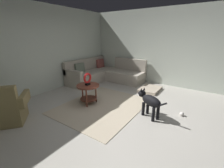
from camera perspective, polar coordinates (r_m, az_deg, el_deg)
ground_plane at (r=3.62m, az=3.96°, el=-12.64°), size 6.00×6.00×0.10m
wall_back at (r=5.25m, az=-25.19°, el=11.58°), size 6.00×0.12×2.70m
wall_right at (r=5.86m, az=19.36°, el=12.78°), size 0.12×6.00×2.70m
area_rug at (r=4.04m, az=-3.60°, el=-8.21°), size 2.30×1.90×0.01m
sectional_couch at (r=6.08m, az=-2.96°, el=3.75°), size 2.20×2.25×0.88m
armchair at (r=3.85m, az=-35.00°, el=-7.88°), size 1.00×0.97×0.88m
side_table at (r=4.06m, az=-9.05°, el=-2.00°), size 0.60×0.60×0.54m
torus_sculpture at (r=3.96m, az=-9.26°, el=1.99°), size 0.28×0.08×0.33m
dog_bed_mat at (r=5.25m, az=14.22°, el=-1.92°), size 0.80×0.60×0.09m
dog at (r=3.50m, az=14.10°, el=-6.38°), size 0.42×0.79×0.63m
dog_toy_ball at (r=3.92m, az=24.95°, el=-10.25°), size 0.10×0.10×0.10m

